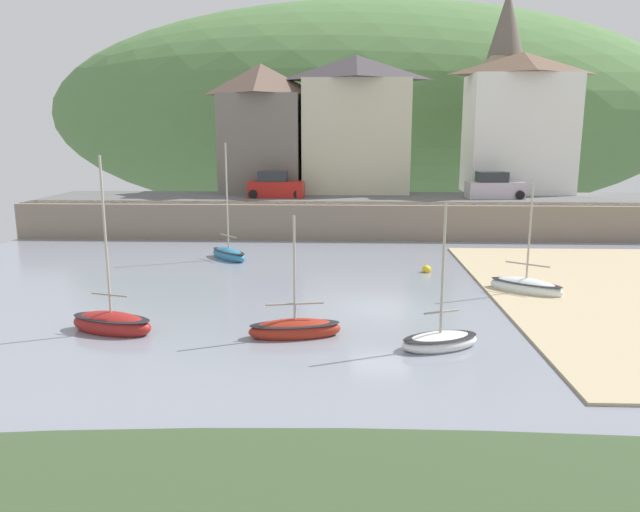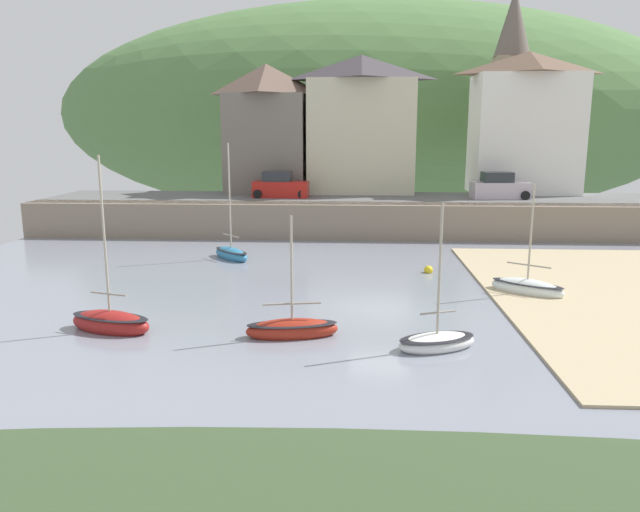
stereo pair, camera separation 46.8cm
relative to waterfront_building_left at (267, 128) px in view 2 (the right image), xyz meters
The scene contains 15 objects.
ground 36.80m from the waterfront_building_left, 74.59° to the right, with size 48.00×41.00×0.61m.
quay_seawall 12.83m from the waterfront_building_left, 43.25° to the right, with size 48.00×9.40×2.40m.
hillside_backdrop 31.61m from the waterfront_building_left, 71.93° to the left, with size 80.00×44.00×26.81m.
waterfront_building_left is the anchor object (origin of this frame).
waterfront_building_centre 7.57m from the waterfront_building_left, ahead, with size 8.64×5.93×10.73m.
waterfront_building_right 20.53m from the waterfront_building_left, ahead, with size 8.33×5.43×10.91m.
church_with_spire 20.80m from the waterfront_building_left, 11.24° to the left, with size 3.00×3.00×16.46m.
dinghy_open_wooden 29.57m from the waterfront_building_left, 93.76° to the right, with size 3.49×2.12×6.65m.
fishing_boat_green 32.28m from the waterfront_building_left, 71.62° to the right, with size 3.08×2.21×5.11m.
motorboat_with_cabin 28.04m from the waterfront_building_left, 56.55° to the right, with size 3.34×2.83×5.18m.
sailboat_white_hull 30.18m from the waterfront_building_left, 80.40° to the right, with size 3.46×1.65×4.57m.
sailboat_nearest_shore 17.20m from the waterfront_building_left, 89.95° to the right, with size 2.80×2.93×6.81m.
parked_car_near_slipway 6.45m from the waterfront_building_left, 70.85° to the right, with size 4.16×1.85×1.95m.
parked_car_by_wall 18.80m from the waterfront_building_left, 14.24° to the right, with size 4.21×1.97×1.95m.
mooring_buoy 22.78m from the waterfront_building_left, 59.31° to the right, with size 0.47×0.47×0.47m.
Camera 2 is at (-1.16, -24.25, 7.22)m, focal length 33.84 mm.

